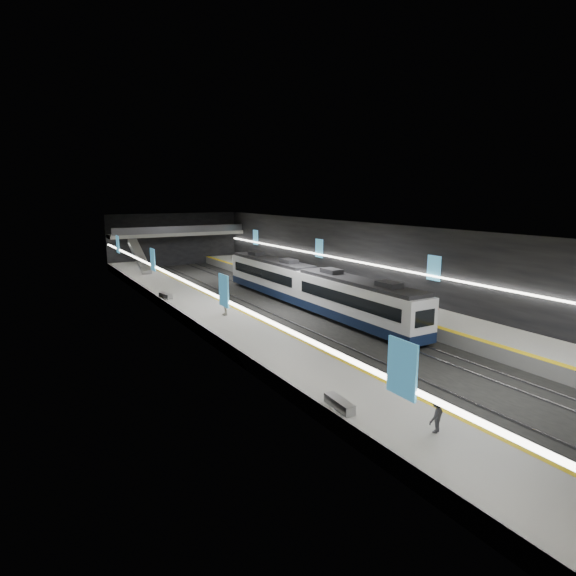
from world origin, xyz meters
TOP-DOWN VIEW (x-y plane):
  - ground at (0.00, 0.00)m, footprint 70.00×70.00m
  - ceiling at (0.00, 0.00)m, footprint 20.00×70.00m
  - wall_left at (-10.00, 0.00)m, footprint 0.04×70.00m
  - wall_right at (10.00, 0.00)m, footprint 0.04×70.00m
  - wall_back at (0.00, 35.00)m, footprint 20.00×0.04m
  - platform_left at (-7.50, 0.00)m, footprint 5.00×70.00m
  - tile_surface_left at (-7.50, 0.00)m, footprint 5.00×70.00m
  - tactile_strip_left at (-5.30, 0.00)m, footprint 0.60×70.00m
  - platform_right at (7.50, 0.00)m, footprint 5.00×70.00m
  - tile_surface_right at (7.50, 0.00)m, footprint 5.00×70.00m
  - tactile_strip_right at (5.30, 0.00)m, footprint 0.60×70.00m
  - rails at (-0.00, 0.00)m, footprint 6.52×70.00m
  - train at (2.50, 0.73)m, footprint 2.69×30.05m
  - ad_posters at (-0.00, 1.00)m, footprint 19.94×53.50m
  - cove_light_left at (-9.80, 0.00)m, footprint 0.25×68.60m
  - cove_light_right at (9.80, 0.00)m, footprint 0.25×68.60m
  - mezzanine_bridge at (0.00, 32.93)m, footprint 20.00×3.00m
  - escalator at (-7.50, 26.00)m, footprint 1.20×7.50m
  - bench_left_near at (-9.50, -20.61)m, footprint 0.67×1.98m
  - bench_left_far at (-9.50, 7.58)m, footprint 0.85×1.95m
  - bench_right_far at (8.86, 21.69)m, footprint 0.96×1.86m
  - passenger_right_a at (7.08, -11.08)m, footprint 0.44×0.64m
  - passenger_left_a at (-7.15, -1.51)m, footprint 0.48×1.10m
  - passenger_left_b at (-7.34, -24.49)m, footprint 1.11×0.83m

SIDE VIEW (x-z plane):
  - ground at x=0.00m, z-range 0.00..0.00m
  - rails at x=0.00m, z-range 0.00..0.12m
  - platform_left at x=-7.50m, z-range 0.00..1.00m
  - platform_right at x=7.50m, z-range 0.00..1.00m
  - tile_surface_left at x=-7.50m, z-range 1.00..1.02m
  - tile_surface_right at x=7.50m, z-range 1.00..1.02m
  - tactile_strip_left at x=-5.30m, z-range 1.01..1.03m
  - tactile_strip_right at x=5.30m, z-range 1.01..1.03m
  - bench_right_far at x=8.86m, z-range 1.00..1.44m
  - bench_left_far at x=-9.50m, z-range 1.00..1.46m
  - bench_left_near at x=-9.50m, z-range 1.00..1.48m
  - passenger_left_b at x=-7.34m, z-range 1.00..2.53m
  - passenger_right_a at x=7.08m, z-range 1.00..2.69m
  - passenger_left_a at x=-7.15m, z-range 1.00..2.86m
  - train at x=2.50m, z-range 0.40..4.00m
  - escalator at x=-7.50m, z-range 0.94..4.86m
  - cove_light_left at x=-9.80m, z-range 3.74..3.86m
  - cove_light_right at x=9.80m, z-range 3.74..3.86m
  - wall_left at x=-10.00m, z-range 0.00..8.00m
  - wall_right at x=10.00m, z-range 0.00..8.00m
  - wall_back at x=0.00m, z-range 0.00..8.00m
  - ad_posters at x=0.00m, z-range 3.40..5.60m
  - mezzanine_bridge at x=0.00m, z-range 4.29..5.79m
  - ceiling at x=0.00m, z-range 7.98..8.02m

